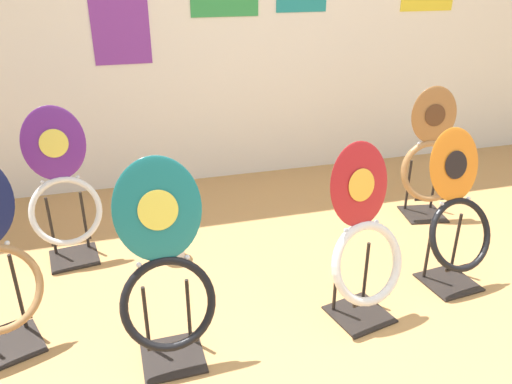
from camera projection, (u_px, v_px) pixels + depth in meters
ground_plane at (429, 370)px, 2.23m from camera, size 14.00×14.00×0.00m
wall_back at (268, 14)px, 3.86m from camera, size 8.00×0.07×2.60m
toilet_seat_display_woodgrain at (431, 159)px, 3.44m from camera, size 0.45×0.32×0.92m
toilet_seat_display_crimson_swirl at (364, 245)px, 2.43m from camera, size 0.45×0.35×0.91m
toilet_seat_display_purple_note at (62, 191)px, 2.92m from camera, size 0.43×0.34×0.93m
toilet_seat_display_orange_sun at (457, 220)px, 2.70m from camera, size 0.42×0.34×0.88m
toilet_seat_display_teal_sax at (165, 273)px, 2.14m from camera, size 0.42×0.32×0.94m
paint_can at (170, 246)px, 3.06m from camera, size 0.17×0.17×0.16m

